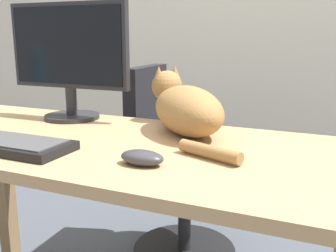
{
  "coord_description": "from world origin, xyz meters",
  "views": [
    {
      "loc": [
        0.64,
        -0.95,
        1.03
      ],
      "look_at": [
        0.22,
        0.01,
        0.79
      ],
      "focal_mm": 42.2,
      "sensor_mm": 36.0,
      "label": 1
    }
  ],
  "objects_px": {
    "cat": "(185,107)",
    "computer_mouse": "(142,158)",
    "office_chair": "(174,179)",
    "monitor": "(69,57)"
  },
  "relations": [
    {
      "from": "office_chair",
      "to": "monitor",
      "type": "height_order",
      "value": "monitor"
    },
    {
      "from": "cat",
      "to": "computer_mouse",
      "type": "bearing_deg",
      "value": -85.6
    },
    {
      "from": "monitor",
      "to": "cat",
      "type": "relative_size",
      "value": 1.0
    },
    {
      "from": "computer_mouse",
      "to": "monitor",
      "type": "bearing_deg",
      "value": 142.71
    },
    {
      "from": "office_chair",
      "to": "monitor",
      "type": "distance_m",
      "value": 0.75
    },
    {
      "from": "cat",
      "to": "monitor",
      "type": "bearing_deg",
      "value": 176.74
    },
    {
      "from": "cat",
      "to": "computer_mouse",
      "type": "distance_m",
      "value": 0.35
    },
    {
      "from": "monitor",
      "to": "cat",
      "type": "bearing_deg",
      "value": -3.26
    },
    {
      "from": "office_chair",
      "to": "monitor",
      "type": "relative_size",
      "value": 1.86
    },
    {
      "from": "office_chair",
      "to": "cat",
      "type": "distance_m",
      "value": 0.66
    }
  ]
}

